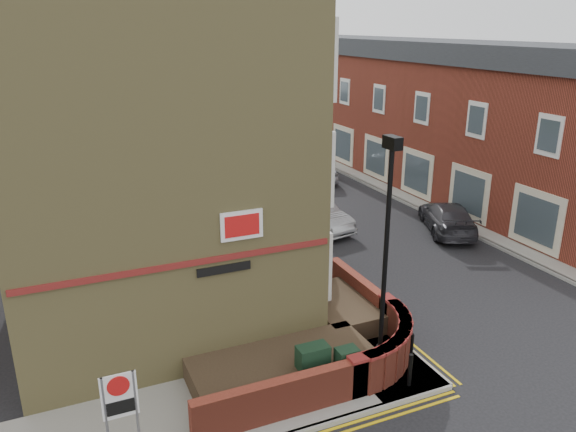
# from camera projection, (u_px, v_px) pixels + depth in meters

# --- Properties ---
(ground) EXTENTS (120.00, 120.00, 0.00)m
(ground) POSITION_uv_depth(u_px,v_px,m) (348.00, 420.00, 13.24)
(ground) COLOR black
(ground) RESTS_ON ground
(pavement_corner) EXTENTS (13.00, 3.00, 0.12)m
(pavement_corner) POSITION_uv_depth(u_px,v_px,m) (186.00, 418.00, 13.19)
(pavement_corner) COLOR gray
(pavement_corner) RESTS_ON ground
(pavement_main) EXTENTS (2.00, 32.00, 0.12)m
(pavement_main) POSITION_uv_depth(u_px,v_px,m) (224.00, 211.00, 27.84)
(pavement_main) COLOR gray
(pavement_main) RESTS_ON ground
(pavement_far) EXTENTS (4.00, 40.00, 0.12)m
(pavement_far) POSITION_uv_depth(u_px,v_px,m) (443.00, 201.00, 29.41)
(pavement_far) COLOR gray
(pavement_far) RESTS_ON ground
(kerb_main_near) EXTENTS (0.15, 32.00, 0.12)m
(kerb_main_near) POSITION_uv_depth(u_px,v_px,m) (243.00, 208.00, 28.22)
(kerb_main_near) COLOR gray
(kerb_main_near) RESTS_ON ground
(kerb_main_far) EXTENTS (0.15, 40.00, 0.12)m
(kerb_main_far) POSITION_uv_depth(u_px,v_px,m) (411.00, 205.00, 28.65)
(kerb_main_far) COLOR gray
(kerb_main_far) RESTS_ON ground
(yellow_lines_main) EXTENTS (0.28, 32.00, 0.01)m
(yellow_lines_main) POSITION_uv_depth(u_px,v_px,m) (248.00, 208.00, 28.33)
(yellow_lines_main) COLOR gold
(yellow_lines_main) RESTS_ON ground
(corner_building) EXTENTS (8.95, 10.40, 13.60)m
(corner_building) POSITION_uv_depth(u_px,v_px,m) (144.00, 115.00, 17.07)
(corner_building) COLOR #95874F
(corner_building) RESTS_ON ground
(garden_wall) EXTENTS (6.80, 6.00, 1.20)m
(garden_wall) POSITION_uv_depth(u_px,v_px,m) (303.00, 364.00, 15.40)
(garden_wall) COLOR maroon
(garden_wall) RESTS_ON ground
(lamppost) EXTENTS (0.25, 0.50, 6.30)m
(lamppost) POSITION_uv_depth(u_px,v_px,m) (385.00, 260.00, 13.80)
(lamppost) COLOR black
(lamppost) RESTS_ON pavement_corner
(utility_cabinet_large) EXTENTS (0.80, 0.45, 1.20)m
(utility_cabinet_large) POSITION_uv_depth(u_px,v_px,m) (313.00, 367.00, 14.02)
(utility_cabinet_large) COLOR black
(utility_cabinet_large) RESTS_ON pavement_corner
(utility_cabinet_small) EXTENTS (0.55, 0.40, 1.10)m
(utility_cabinet_small) POSITION_uv_depth(u_px,v_px,m) (346.00, 368.00, 14.08)
(utility_cabinet_small) COLOR black
(utility_cabinet_small) RESTS_ON pavement_corner
(bollard_near) EXTENTS (0.11, 0.11, 0.90)m
(bollard_near) POSITION_uv_depth(u_px,v_px,m) (410.00, 370.00, 14.16)
(bollard_near) COLOR black
(bollard_near) RESTS_ON pavement_corner
(bollard_far) EXTENTS (0.11, 0.11, 0.90)m
(bollard_far) POSITION_uv_depth(u_px,v_px,m) (411.00, 349.00, 15.08)
(bollard_far) COLOR black
(bollard_far) RESTS_ON pavement_corner
(zone_sign) EXTENTS (0.72, 0.07, 2.20)m
(zone_sign) POSITION_uv_depth(u_px,v_px,m) (120.00, 403.00, 11.24)
(zone_sign) COLOR slate
(zone_sign) RESTS_ON pavement_corner
(far_terrace) EXTENTS (5.40, 30.40, 8.00)m
(far_terrace) POSITION_uv_depth(u_px,v_px,m) (425.00, 112.00, 32.15)
(far_terrace) COLOR maroon
(far_terrace) RESTS_ON ground
(far_terrace_cream) EXTENTS (5.40, 12.40, 8.00)m
(far_terrace_cream) POSITION_uv_depth(u_px,v_px,m) (282.00, 80.00, 50.34)
(far_terrace_cream) COLOR beige
(far_terrace_cream) RESTS_ON ground
(tree_near) EXTENTS (3.64, 3.65, 6.70)m
(tree_near) POSITION_uv_depth(u_px,v_px,m) (234.00, 123.00, 24.64)
(tree_near) COLOR #382B1E
(tree_near) RESTS_ON pavement_main
(tree_mid) EXTENTS (4.03, 4.03, 7.42)m
(tree_mid) POSITION_uv_depth(u_px,v_px,m) (188.00, 92.00, 31.41)
(tree_mid) COLOR #382B1E
(tree_mid) RESTS_ON pavement_main
(tree_far) EXTENTS (3.81, 3.81, 7.00)m
(tree_far) POSITION_uv_depth(u_px,v_px,m) (160.00, 84.00, 38.43)
(tree_far) COLOR #382B1E
(tree_far) RESTS_ON pavement_main
(traffic_light_assembly) EXTENTS (0.20, 0.16, 4.20)m
(traffic_light_assembly) POSITION_uv_depth(u_px,v_px,m) (185.00, 126.00, 34.90)
(traffic_light_assembly) COLOR black
(traffic_light_assembly) RESTS_ON pavement_main
(silver_car_near) EXTENTS (2.34, 4.57, 1.44)m
(silver_car_near) POSITION_uv_depth(u_px,v_px,m) (313.00, 213.00, 25.37)
(silver_car_near) COLOR gray
(silver_car_near) RESTS_ON ground
(red_car_main) EXTENTS (3.97, 5.37, 1.36)m
(red_car_main) POSITION_uv_depth(u_px,v_px,m) (245.00, 187.00, 29.52)
(red_car_main) COLOR maroon
(red_car_main) RESTS_ON ground
(grey_car_far) EXTENTS (3.57, 4.90, 1.32)m
(grey_car_far) POSITION_uv_depth(u_px,v_px,m) (447.00, 217.00, 25.06)
(grey_car_far) COLOR #2C2C31
(grey_car_far) RESTS_ON ground
(silver_car_far) EXTENTS (2.65, 4.50, 1.44)m
(silver_car_far) POSITION_uv_depth(u_px,v_px,m) (318.00, 168.00, 33.41)
(silver_car_far) COLOR #B3B3BB
(silver_car_far) RESTS_ON ground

